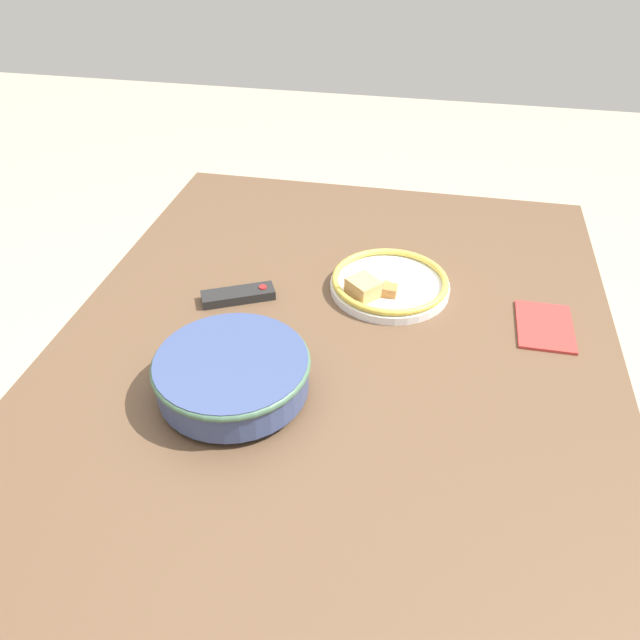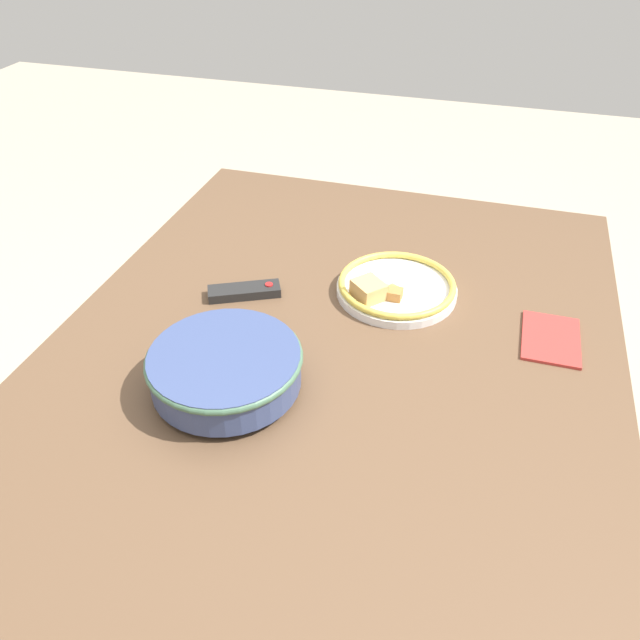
% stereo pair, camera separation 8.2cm
% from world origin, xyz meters
% --- Properties ---
extents(ground_plane, '(8.00, 8.00, 0.00)m').
position_xyz_m(ground_plane, '(0.00, 0.00, 0.00)').
color(ground_plane, '#B7A88E').
extents(dining_table, '(1.47, 1.07, 0.78)m').
position_xyz_m(dining_table, '(0.00, 0.00, 0.70)').
color(dining_table, brown).
rests_on(dining_table, ground_plane).
extents(noodle_bowl, '(0.27, 0.27, 0.08)m').
position_xyz_m(noodle_bowl, '(-0.12, 0.15, 0.82)').
color(noodle_bowl, '#384775').
rests_on(noodle_bowl, dining_table).
extents(food_plate, '(0.25, 0.25, 0.05)m').
position_xyz_m(food_plate, '(0.24, -0.08, 0.79)').
color(food_plate, white).
rests_on(food_plate, dining_table).
extents(tv_remote, '(0.11, 0.16, 0.02)m').
position_xyz_m(tv_remote, '(0.15, 0.22, 0.79)').
color(tv_remote, black).
rests_on(tv_remote, dining_table).
extents(folded_napkin, '(0.15, 0.11, 0.01)m').
position_xyz_m(folded_napkin, '(0.17, -0.40, 0.78)').
color(folded_napkin, '#B2332D').
rests_on(folded_napkin, dining_table).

